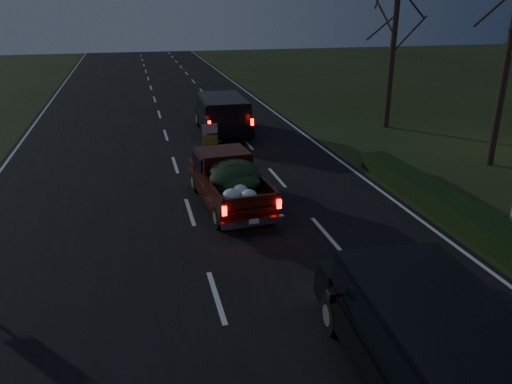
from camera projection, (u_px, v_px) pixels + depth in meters
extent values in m
plane|color=black|center=(216.00, 297.00, 11.25)|extent=(120.00, 120.00, 0.00)
cube|color=black|center=(216.00, 297.00, 11.25)|extent=(14.00, 120.00, 0.02)
cube|color=black|center=(446.00, 204.00, 15.61)|extent=(1.00, 10.00, 0.60)
cylinder|color=black|center=(508.00, 58.00, 18.88)|extent=(0.28, 0.28, 8.50)
cylinder|color=black|center=(392.00, 59.00, 25.27)|extent=(0.28, 0.28, 7.00)
cube|color=#3D1108|center=(229.00, 189.00, 16.24)|extent=(2.14, 4.61, 0.49)
cube|color=#3D1108|center=(222.00, 162.00, 16.72)|extent=(1.77, 1.56, 0.81)
cube|color=black|center=(222.00, 159.00, 16.68)|extent=(1.85, 1.48, 0.49)
cube|color=#3D1108|center=(239.00, 193.00, 15.11)|extent=(1.85, 2.64, 0.05)
ellipsoid|color=black|center=(236.00, 176.00, 15.38)|extent=(1.56, 1.72, 0.54)
cylinder|color=gray|center=(203.00, 153.00, 15.54)|extent=(0.03, 0.03, 1.79)
cube|color=red|center=(210.00, 129.00, 15.34)|extent=(0.47, 0.05, 0.31)
cube|color=gold|center=(210.00, 140.00, 15.47)|extent=(0.47, 0.05, 0.31)
cube|color=black|center=(222.00, 120.00, 25.09)|extent=(2.28, 5.28, 0.65)
cube|color=black|center=(222.00, 106.00, 24.58)|extent=(2.12, 3.86, 0.87)
cube|color=black|center=(222.00, 104.00, 24.55)|extent=(2.23, 3.75, 0.52)
cube|color=black|center=(421.00, 352.00, 8.45)|extent=(2.51, 5.40, 0.66)
cube|color=black|center=(435.00, 325.00, 7.93)|extent=(2.29, 3.96, 0.88)
cube|color=black|center=(436.00, 321.00, 7.90)|extent=(2.40, 3.86, 0.53)
cube|color=black|center=(331.00, 296.00, 8.97)|extent=(0.12, 0.25, 0.18)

